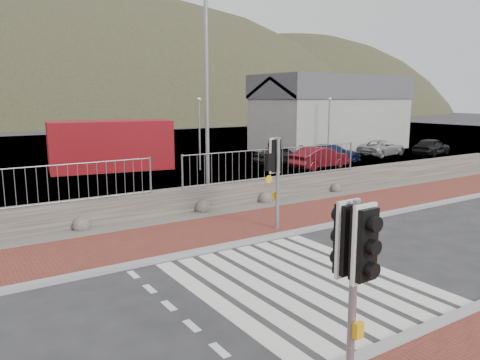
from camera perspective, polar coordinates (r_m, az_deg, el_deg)
ground at (r=10.92m, az=7.29°, el=-12.26°), size 220.00×220.00×0.00m
sidewalk_far at (r=14.42m, az=-4.41°, el=-6.45°), size 40.00×3.00×0.08m
kerb_near at (r=9.05m, az=20.27°, el=-17.42°), size 40.00×0.25×0.12m
kerb_far at (r=13.18m, az=-1.24°, el=-7.98°), size 40.00×0.25×0.12m
zebra_crossing at (r=10.92m, az=7.29°, el=-12.23°), size 4.62×5.60×0.01m
gravel_strip at (r=16.15m, az=-7.84°, el=-4.75°), size 40.00×1.50×0.06m
stone_wall at (r=16.76m, az=-9.05°, el=-2.76°), size 40.00×0.60×0.90m
railing at (r=16.37m, az=-8.96°, el=1.82°), size 18.07×0.07×1.22m
quay at (r=36.40m, az=-22.45°, el=2.79°), size 120.00×40.00×0.50m
harbor_building at (r=38.32m, az=11.00°, el=8.09°), size 12.20×6.20×5.80m
hills_backdrop at (r=100.24m, az=-24.31°, el=-6.58°), size 254.00×90.00×100.00m
traffic_signal_near at (r=6.45m, az=13.78°, el=-9.26°), size 0.41×0.25×2.82m
traffic_signal_far at (r=14.34m, az=4.53°, el=1.99°), size 0.71×0.29×2.94m
streetlight at (r=18.08m, az=-3.64°, el=12.18°), size 1.79×0.59×8.54m
shipping_container at (r=27.92m, az=-15.48°, el=4.09°), size 7.08×3.83×2.80m
car_a at (r=29.21m, az=4.93°, el=3.05°), size 3.46×1.48×1.16m
car_b at (r=27.86m, az=9.68°, el=2.71°), size 3.96×1.73×1.27m
car_c at (r=30.50m, az=11.09°, el=3.22°), size 4.21×2.03×1.18m
car_d at (r=34.93m, az=16.90°, el=3.76°), size 4.22×2.39×1.11m
car_e at (r=36.56m, az=22.31°, el=3.79°), size 3.80×2.08×1.22m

